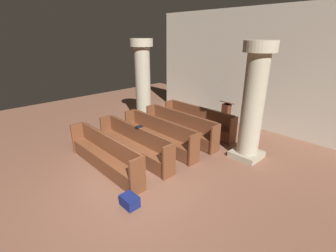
# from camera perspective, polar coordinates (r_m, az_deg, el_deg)

# --- Properties ---
(ground_plane) EXTENTS (19.20, 19.20, 0.00)m
(ground_plane) POSITION_cam_1_polar(r_m,az_deg,el_deg) (6.23, -9.11, -13.71)
(ground_plane) COLOR brown
(back_wall) EXTENTS (10.00, 0.16, 4.50)m
(back_wall) POSITION_cam_1_polar(r_m,az_deg,el_deg) (9.95, 20.69, 12.33)
(back_wall) COLOR beige
(back_wall) RESTS_ON ground
(pew_row_0) EXTENTS (3.15, 0.47, 0.94)m
(pew_row_0) POSITION_cam_1_polar(r_m,az_deg,el_deg) (9.19, 7.18, 1.59)
(pew_row_0) COLOR brown
(pew_row_0) RESTS_ON ground
(pew_row_1) EXTENTS (3.15, 0.46, 0.94)m
(pew_row_1) POSITION_cam_1_polar(r_m,az_deg,el_deg) (8.48, 2.88, 0.05)
(pew_row_1) COLOR brown
(pew_row_1) RESTS_ON ground
(pew_row_2) EXTENTS (3.15, 0.46, 0.94)m
(pew_row_2) POSITION_cam_1_polar(r_m,az_deg,el_deg) (7.83, -2.18, -1.75)
(pew_row_2) COLOR brown
(pew_row_2) RESTS_ON ground
(pew_row_3) EXTENTS (3.15, 0.47, 0.94)m
(pew_row_3) POSITION_cam_1_polar(r_m,az_deg,el_deg) (7.27, -8.09, -3.84)
(pew_row_3) COLOR brown
(pew_row_3) RESTS_ON ground
(pew_row_4) EXTENTS (3.15, 0.46, 0.94)m
(pew_row_4) POSITION_cam_1_polar(r_m,az_deg,el_deg) (6.80, -14.93, -6.19)
(pew_row_4) COLOR brown
(pew_row_4) RESTS_ON ground
(pillar_aisle_side) EXTENTS (0.89, 0.89, 3.39)m
(pillar_aisle_side) POSITION_cam_1_polar(r_m,az_deg,el_deg) (7.18, 19.73, 5.59)
(pillar_aisle_side) COLOR #9F967E
(pillar_aisle_side) RESTS_ON ground
(pillar_far_side) EXTENTS (0.89, 0.89, 3.39)m
(pillar_far_side) POSITION_cam_1_polar(r_m,az_deg,el_deg) (9.94, -6.04, 10.70)
(pillar_far_side) COLOR #9F967E
(pillar_far_side) RESTS_ON ground
(lectern) EXTENTS (0.48, 0.45, 1.08)m
(lectern) POSITION_cam_1_polar(r_m,az_deg,el_deg) (9.91, 13.64, 2.34)
(lectern) COLOR #411E13
(lectern) RESTS_ON ground
(hymn_book) EXTENTS (0.15, 0.20, 0.03)m
(hymn_book) POSITION_cam_1_polar(r_m,az_deg,el_deg) (7.15, -6.91, -0.15)
(hymn_book) COLOR black
(hymn_book) RESTS_ON pew_row_3
(kneeler_box_navy) EXTENTS (0.40, 0.30, 0.25)m
(kneeler_box_navy) POSITION_cam_1_polar(r_m,az_deg,el_deg) (5.52, -9.13, -17.29)
(kneeler_box_navy) COLOR navy
(kneeler_box_navy) RESTS_ON ground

